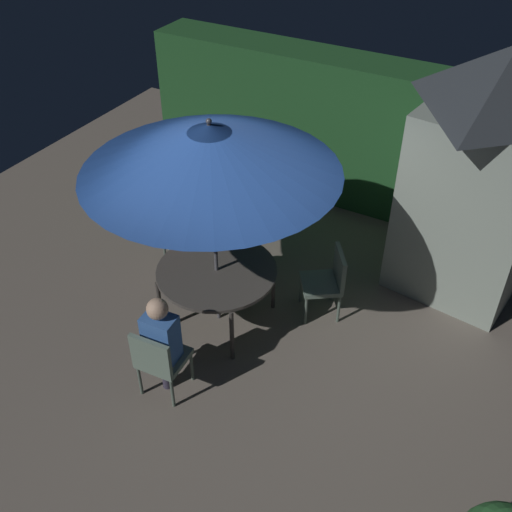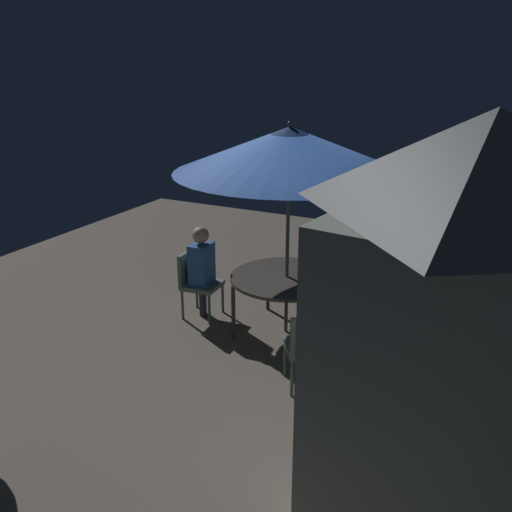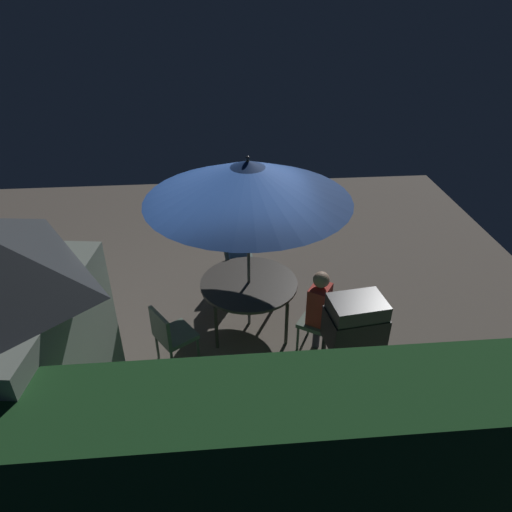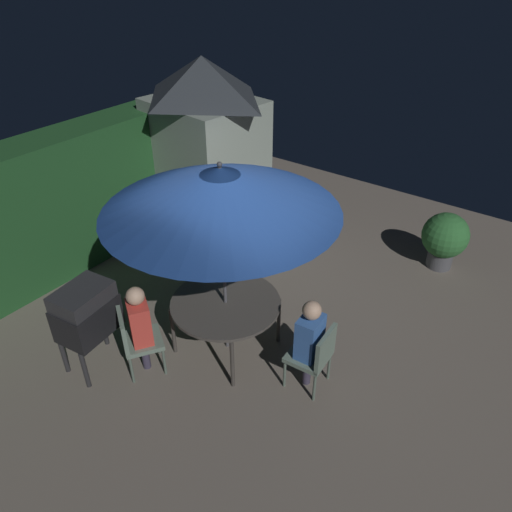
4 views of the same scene
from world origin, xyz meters
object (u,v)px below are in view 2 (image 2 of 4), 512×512
Objects in this scene: chair_near_shed at (359,277)px; chair_far_side at (196,279)px; bbq_grill at (403,254)px; chair_toward_hedge at (310,345)px; patio_umbrella at (289,150)px; person_in_red at (355,259)px; garden_shed at (467,341)px; patio_table at (287,280)px; person_in_blue at (201,262)px.

chair_near_shed and chair_far_side have the same top height.
bbq_grill is 1.33× the size of chair_toward_hedge.
person_in_red is (-0.91, 0.59, -1.54)m from patio_umbrella.
garden_shed is 3.88m from chair_near_shed.
chair_far_side is at bearing -61.80° from person_in_red.
person_in_red is at bearing -151.87° from garden_shed.
garden_shed is 2.28m from chair_toward_hedge.
garden_shed reaches higher than chair_toward_hedge.
patio_umbrella is at bearing -135.27° from garden_shed.
garden_shed is 3.42m from patio_table.
patio_umbrella is at bearing -32.95° from person_in_red.
garden_shed is 3.86m from bbq_grill.
patio_table is 0.52× the size of patio_umbrella.
chair_near_shed is 0.71× the size of person_in_blue.
bbq_grill is 1.33× the size of chair_far_side.
person_in_blue reaches higher than bbq_grill.
chair_far_side is 2.13m from person_in_red.
patio_table is 1.56× the size of chair_far_side.
chair_near_shed is (-0.98, 0.63, -1.80)m from patio_umbrella.
chair_toward_hedge is (2.34, -0.39, -0.33)m from bbq_grill.
chair_near_shed is at bearing 120.27° from person_in_blue.
person_in_blue is at bearing 94.11° from chair_far_side.
bbq_grill is at bearing 119.71° from person_in_blue.
person_in_blue is (0.99, -1.78, 0.00)m from person_in_red.
bbq_grill is 2.68m from person_in_blue.
bbq_grill is at bearing 117.66° from chair_near_shed.
person_in_red is (-1.00, 1.86, 0.26)m from chair_far_side.
person_in_red is (0.07, -0.05, 0.26)m from chair_near_shed.
chair_near_shed is 2.08m from chair_toward_hedge.
garden_shed is 4.26m from person_in_blue.
patio_umbrella is 1.95m from person_in_blue.
chair_near_shed and chair_toward_hedge have the same top height.
patio_umbrella is at bearing -90.00° from patio_table.
person_in_red reaches higher than chair_near_shed.
patio_table is 1.11× the size of person_in_blue.
chair_toward_hedge is at bearing 63.56° from chair_far_side.
chair_near_shed is at bearing -62.34° from bbq_grill.
person_in_red is (-3.26, -1.74, -0.78)m from garden_shed.
patio_table is 1.18m from chair_near_shed.
garden_shed is 2.56× the size of bbq_grill.
garden_shed is at bearing 57.21° from person_in_blue.
patio_umbrella is 2.15m from chair_near_shed.
chair_far_side is at bearing -60.72° from chair_near_shed.
patio_table is at bearing -145.77° from chair_toward_hedge.
patio_umbrella is at bearing -42.48° from bbq_grill.
person_in_blue is at bearing -59.73° from chair_near_shed.
chair_near_shed reaches higher than patio_table.
chair_near_shed is 2.19m from chair_far_side.
patio_table is at bearing 94.11° from chair_far_side.
patio_table is 1.11× the size of person_in_red.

